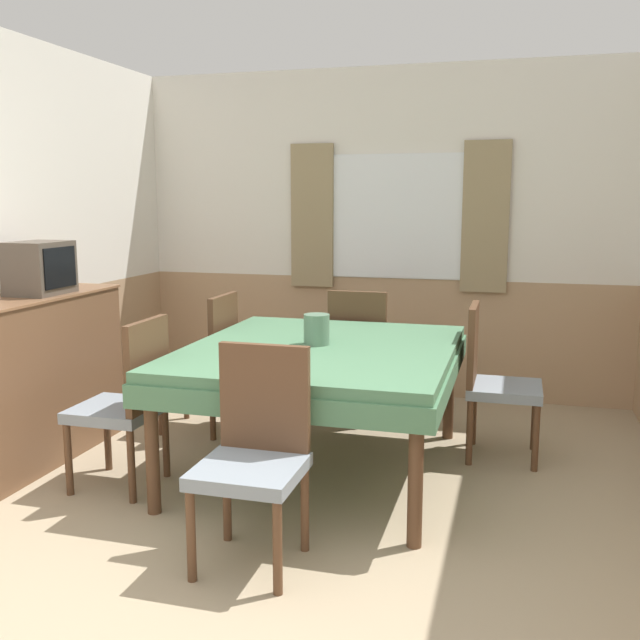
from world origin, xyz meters
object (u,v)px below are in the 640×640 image
(chair_right_far, at_px, (493,377))
(tv, at_px, (40,268))
(dining_table, at_px, (321,363))
(chair_head_near, at_px, (255,449))
(vase, at_px, (317,329))
(chair_left_far, at_px, (207,359))
(chair_head_window, at_px, (361,350))
(chair_left_near, at_px, (128,399))
(sideboard, at_px, (32,378))

(chair_right_far, bearing_deg, tv, -75.26)
(dining_table, xyz_separation_m, tv, (-1.71, -0.18, 0.52))
(chair_right_far, relative_size, tv, 2.62)
(dining_table, distance_m, chair_head_near, 1.08)
(dining_table, relative_size, vase, 9.98)
(chair_right_far, relative_size, chair_left_far, 1.00)
(dining_table, distance_m, chair_right_far, 1.09)
(chair_head_near, distance_m, chair_head_window, 2.15)
(chair_left_near, xyz_separation_m, tv, (-0.76, 0.33, 0.67))
(chair_right_far, bearing_deg, dining_table, -61.55)
(chair_right_far, distance_m, vase, 1.15)
(chair_right_far, bearing_deg, vase, -63.93)
(chair_head_near, relative_size, sideboard, 0.71)
(chair_left_far, xyz_separation_m, tv, (-0.76, -0.70, 0.67))
(chair_left_far, relative_size, tv, 2.62)
(dining_table, height_order, chair_head_near, chair_head_near)
(tv, relative_size, vase, 2.05)
(chair_left_near, bearing_deg, chair_left_far, 0.00)
(chair_head_window, distance_m, vase, 1.09)
(vase, bearing_deg, tv, -172.61)
(dining_table, xyz_separation_m, chair_head_window, (0.00, 1.07, -0.15))
(chair_head_near, bearing_deg, chair_left_near, -30.36)
(chair_left_near, relative_size, tv, 2.62)
(chair_head_near, relative_size, chair_head_window, 1.00)
(sideboard, bearing_deg, vase, 10.65)
(chair_left_near, xyz_separation_m, chair_right_far, (1.90, 1.03, 0.00))
(sideboard, height_order, tv, tv)
(dining_table, height_order, chair_left_near, chair_left_near)
(dining_table, height_order, tv, tv)
(dining_table, bearing_deg, chair_left_far, 151.55)
(tv, bearing_deg, vase, 7.39)
(chair_left_far, height_order, sideboard, sideboard)
(chair_head_window, relative_size, chair_left_far, 1.00)
(tv, bearing_deg, chair_left_far, 42.75)
(dining_table, distance_m, sideboard, 1.77)
(chair_left_far, height_order, vase, chair_left_far)
(dining_table, distance_m, vase, 0.19)
(chair_left_far, bearing_deg, sideboard, 135.57)
(dining_table, height_order, chair_right_far, chair_right_far)
(chair_head_near, height_order, sideboard, sideboard)
(chair_left_near, height_order, chair_head_near, same)
(dining_table, bearing_deg, vase, 137.10)
(chair_right_far, distance_m, tv, 2.83)
(dining_table, bearing_deg, chair_left_near, -151.55)
(chair_right_far, bearing_deg, sideboard, -73.38)
(chair_head_window, xyz_separation_m, tv, (-1.71, -1.26, 0.67))
(chair_head_near, bearing_deg, dining_table, -90.00)
(chair_left_far, bearing_deg, chair_left_near, -180.00)
(tv, bearing_deg, chair_right_far, 14.74)
(sideboard, xyz_separation_m, vase, (1.71, 0.32, 0.32))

